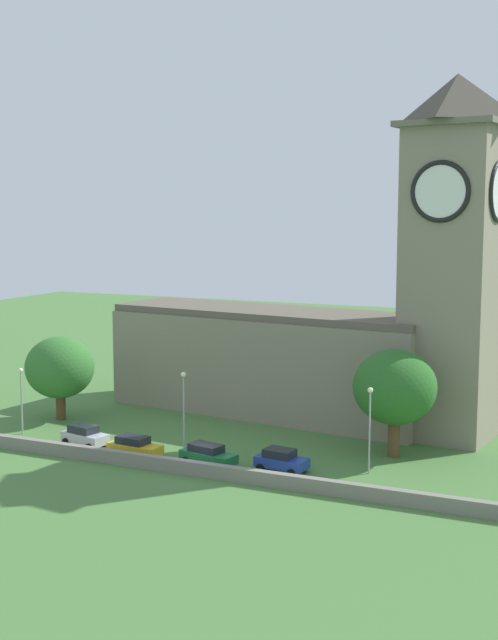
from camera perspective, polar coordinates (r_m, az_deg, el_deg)
The scene contains 12 objects.
ground_plane at distance 82.29m, azimuth 1.62°, elevation -6.90°, with size 200.00×200.00×0.00m, color #477538.
church at distance 82.59m, azimuth 5.40°, elevation -0.46°, with size 39.74×13.64×31.67m.
quay_barrier at distance 67.41m, azimuth -4.15°, elevation -9.67°, with size 53.96×0.70×1.07m, color gray.
car_silver at distance 76.10m, azimuth -10.80°, elevation -7.50°, with size 4.53×2.77×1.80m.
car_yellow at distance 72.26m, azimuth -7.57°, elevation -8.27°, with size 4.71×2.47×1.71m.
car_green at distance 69.52m, azimuth -2.73°, elevation -8.86°, with size 4.98×2.82×1.66m.
car_blue at distance 67.93m, azimuth 2.14°, elevation -9.22°, with size 4.22×2.59×1.73m.
streetlamp_west_end at distance 80.54m, azimuth -14.81°, elevation -4.44°, with size 0.44×0.44×6.07m.
streetlamp_west_mid at distance 71.43m, azimuth -4.33°, elevation -5.27°, with size 0.44×0.44×6.98m.
streetlamp_central at distance 66.92m, azimuth 7.98°, elevation -6.29°, with size 0.44×0.44×6.77m.
tree_churchyard at distance 84.99m, azimuth -12.39°, elevation -3.09°, with size 6.61×6.61×8.10m.
tree_by_tower at distance 71.50m, azimuth 9.60°, elevation -4.42°, with size 6.84×6.84×8.91m.
Camera 1 is at (31.30, -58.37, 20.22)m, focal length 48.48 mm.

